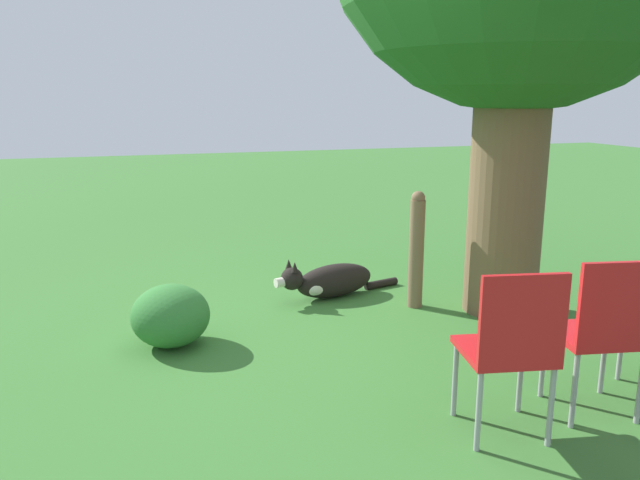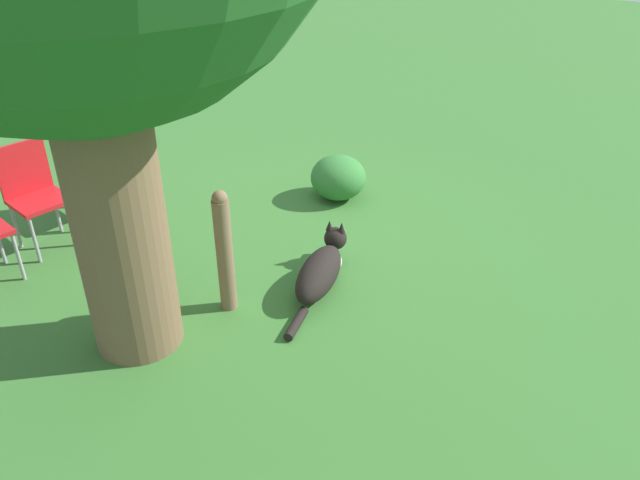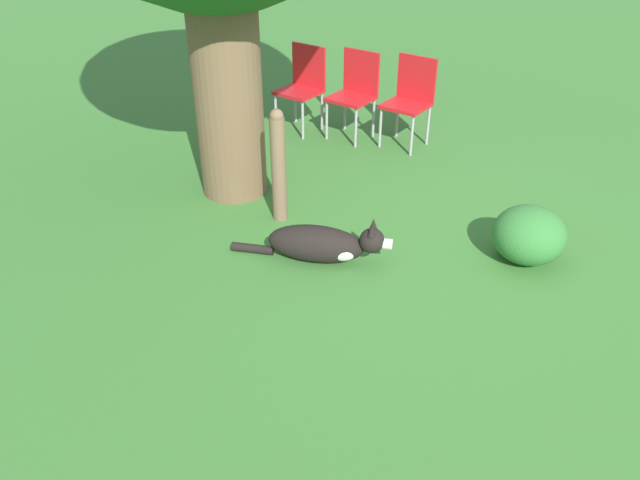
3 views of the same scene
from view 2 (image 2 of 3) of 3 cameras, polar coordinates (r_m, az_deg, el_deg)
name	(u,v)px [view 2 (image 2 of 3)]	position (r m, az deg, el deg)	size (l,w,h in m)	color
ground_plane	(240,270)	(5.29, -7.31, -2.71)	(30.00, 30.00, 0.00)	#38702D
dog	(321,269)	(4.98, 0.12, -2.68)	(0.45, 1.26, 0.39)	black
fence_post	(224,251)	(4.60, -8.73, -1.01)	(0.13, 0.13, 0.99)	brown
red_chair_0	(87,164)	(6.24, -20.55, 6.55)	(0.50, 0.51, 0.93)	red
red_chair_1	(33,189)	(5.90, -24.75, 4.23)	(0.50, 0.51, 0.93)	red
low_shrub	(338,177)	(6.32, 1.68, 5.74)	(0.56, 0.56, 0.45)	#337533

